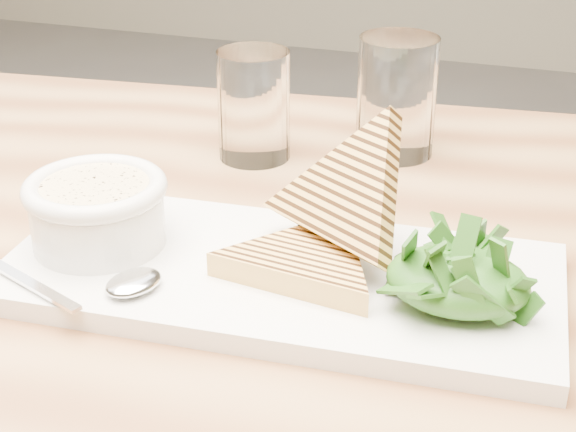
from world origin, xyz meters
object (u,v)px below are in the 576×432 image
(table_top, at_px, (174,265))
(platter, at_px, (280,277))
(glass_near, at_px, (254,105))
(glass_far, at_px, (397,97))
(soup_bowl, at_px, (98,220))

(table_top, height_order, platter, platter)
(glass_near, distance_m, glass_far, 0.14)
(soup_bowl, bearing_deg, platter, 3.41)
(platter, relative_size, glass_near, 3.81)
(soup_bowl, relative_size, glass_far, 0.86)
(platter, bearing_deg, table_top, 161.65)
(table_top, xyz_separation_m, glass_near, (-0.00, 0.20, 0.07))
(glass_far, bearing_deg, table_top, -117.34)
(platter, xyz_separation_m, glass_near, (-0.11, 0.23, 0.05))
(table_top, distance_m, platter, 0.11)
(platter, distance_m, soup_bowl, 0.15)
(glass_near, height_order, glass_far, glass_far)
(soup_bowl, bearing_deg, table_top, 47.41)
(table_top, relative_size, glass_near, 10.85)
(platter, bearing_deg, soup_bowl, -176.59)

